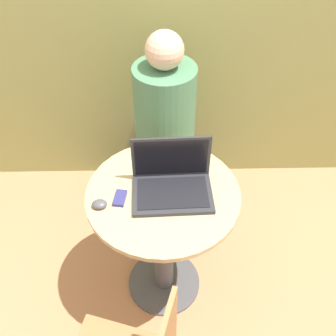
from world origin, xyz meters
The scene contains 6 objects.
ground_plane centered at (0.00, 0.00, 0.00)m, with size 12.00×12.00×0.00m, color tan.
round_table centered at (0.00, 0.00, 0.52)m, with size 0.68×0.68×0.78m.
laptop centered at (0.04, 0.01, 0.83)m, with size 0.35×0.24×0.23m.
cell_phone centered at (-0.19, -0.04, 0.78)m, with size 0.06×0.09×0.02m.
computer_mouse centered at (-0.27, -0.08, 0.79)m, with size 0.07×0.05×0.03m.
person_seated centered at (0.01, 0.65, 0.52)m, with size 0.37×0.53×1.24m.
Camera 1 is at (-0.00, -1.15, 2.06)m, focal length 42.00 mm.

